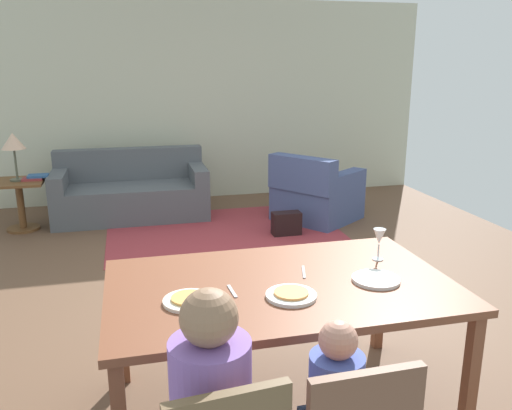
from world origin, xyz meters
TOP-DOWN VIEW (x-y plane):
  - ground_plane at (0.00, 0.41)m, footprint 6.42×6.02m
  - back_wall at (0.00, 3.47)m, footprint 6.42×0.10m
  - dining_table at (-0.27, -1.45)m, footprint 1.78×1.08m
  - plate_near_man at (-0.76, -1.57)m, footprint 0.25×0.25m
  - pizza_near_man at (-0.76, -1.57)m, footprint 0.17×0.17m
  - plate_near_child at (-0.27, -1.63)m, footprint 0.25×0.25m
  - pizza_near_child at (-0.27, -1.63)m, footprint 0.17×0.17m
  - plate_near_woman at (0.22, -1.55)m, footprint 0.25×0.25m
  - wine_glass at (0.37, -1.27)m, footprint 0.07×0.07m
  - fork at (-0.54, -1.50)m, footprint 0.03×0.15m
  - knife at (-0.11, -1.35)m, footprint 0.06×0.17m
  - area_rug at (0.01, 1.78)m, footprint 2.60×1.80m
  - couch at (-1.00, 2.64)m, footprint 1.84×0.86m
  - armchair at (1.17, 1.94)m, footprint 1.20×1.19m
  - side_table at (-2.23, 2.38)m, footprint 0.56×0.56m
  - table_lamp at (-2.23, 2.38)m, footprint 0.26×0.26m
  - book_lower at (-2.07, 2.37)m, footprint 0.22×0.16m
  - book_upper at (-2.01, 2.39)m, footprint 0.22×0.16m
  - handbag at (0.67, 1.48)m, footprint 0.32×0.16m

SIDE VIEW (x-z plane):
  - ground_plane at x=0.00m, z-range -0.02..0.00m
  - area_rug at x=0.01m, z-range 0.00..0.01m
  - handbag at x=0.67m, z-range 0.00..0.26m
  - couch at x=-1.00m, z-range -0.11..0.71m
  - armchair at x=1.17m, z-range -0.09..0.73m
  - side_table at x=-2.23m, z-range 0.09..0.67m
  - book_lower at x=-2.07m, z-range 0.58..0.61m
  - book_upper at x=-2.01m, z-range 0.61..0.64m
  - dining_table at x=-0.27m, z-range 0.31..1.07m
  - fork at x=-0.54m, z-range 0.76..0.77m
  - knife at x=-0.11m, z-range 0.76..0.77m
  - plate_near_man at x=-0.76m, z-range 0.76..0.78m
  - plate_near_child at x=-0.27m, z-range 0.76..0.78m
  - plate_near_woman at x=0.22m, z-range 0.76..0.78m
  - pizza_near_man at x=-0.76m, z-range 0.78..0.79m
  - pizza_near_child at x=-0.27m, z-range 0.78..0.79m
  - wine_glass at x=0.37m, z-range 0.80..0.99m
  - table_lamp at x=-2.23m, z-range 0.74..1.28m
  - back_wall at x=0.00m, z-range 0.00..2.70m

